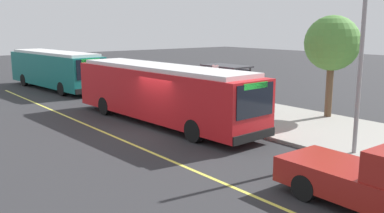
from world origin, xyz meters
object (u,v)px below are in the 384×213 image
transit_bus_main (161,92)px  transit_bus_second (55,69)px  pedestrian_commuter (231,99)px  waiting_bench (223,98)px  route_sign_post (215,84)px

transit_bus_main → transit_bus_second: bearing=179.5°
transit_bus_second → pedestrian_commuter: bearing=10.6°
transit_bus_main → waiting_bench: transit_bus_main is taller
waiting_bench → pedestrian_commuter: (2.56, -1.78, 0.48)m
waiting_bench → route_sign_post: 3.67m
transit_bus_main → transit_bus_second: (-14.94, 0.12, -0.00)m
pedestrian_commuter → transit_bus_second: bearing=-169.4°
transit_bus_main → transit_bus_second: same height
transit_bus_second → waiting_bench: 14.97m
transit_bus_main → pedestrian_commuter: (1.73, 3.24, -0.50)m
transit_bus_second → route_sign_post: same height
transit_bus_main → route_sign_post: 2.80m
transit_bus_second → route_sign_post: size_ratio=4.09×
pedestrian_commuter → transit_bus_main: bearing=-118.0°
transit_bus_second → waiting_bench: bearing=19.2°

